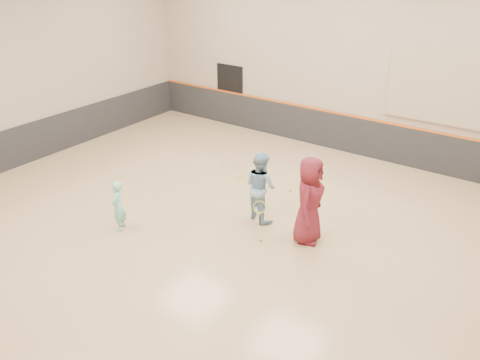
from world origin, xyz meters
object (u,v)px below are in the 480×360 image
Objects in this scene: girl at (118,206)px; young_man at (309,200)px; spare_racket at (243,177)px; instructor at (260,186)px.

young_man reaches higher than girl.
girl is 1.99× the size of spare_racket.
instructor reaches higher than spare_racket.
girl is at bearing 61.43° from instructor.
girl is 3.30m from instructor.
spare_racket is at bearing -26.96° from instructor.
young_man is (1.37, -0.19, 0.14)m from instructor.
instructor reaches higher than girl.
girl is 4.31m from young_man.
instructor is 2.31m from spare_racket.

